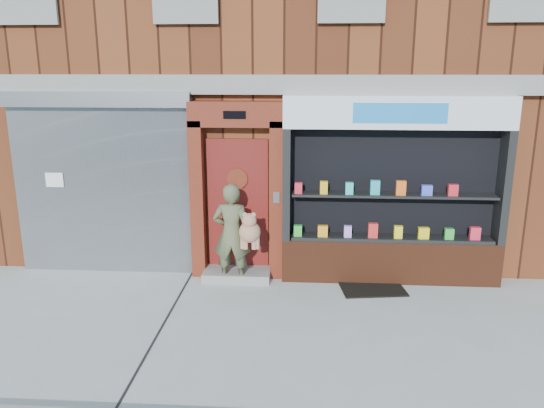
{
  "coord_description": "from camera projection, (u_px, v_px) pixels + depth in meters",
  "views": [
    {
      "loc": [
        0.37,
        -6.47,
        3.41
      ],
      "look_at": [
        -0.12,
        1.0,
        1.48
      ],
      "focal_mm": 35.0,
      "sensor_mm": 36.0,
      "label": 1
    }
  ],
  "objects": [
    {
      "name": "red_door_bay",
      "position": [
        237.0,
        191.0,
        8.61
      ],
      "size": [
        1.52,
        0.58,
        2.9
      ],
      "color": "#561B0E",
      "rests_on": "ground"
    },
    {
      "name": "pharmacy_bay",
      "position": [
        393.0,
        199.0,
        8.43
      ],
      "size": [
        3.5,
        0.41,
        3.0
      ],
      "color": "#5C2915",
      "rests_on": "ground"
    },
    {
      "name": "doormat",
      "position": [
        372.0,
        288.0,
        8.41
      ],
      "size": [
        1.08,
        0.82,
        0.02
      ],
      "primitive_type": "cube",
      "rotation": [
        0.0,
        0.0,
        0.14
      ],
      "color": "black",
      "rests_on": "ground"
    },
    {
      "name": "building",
      "position": [
        292.0,
        40.0,
        11.92
      ],
      "size": [
        12.0,
        8.16,
        8.0
      ],
      "color": "#4E2311",
      "rests_on": "ground"
    },
    {
      "name": "woman",
      "position": [
        234.0,
        233.0,
        8.44
      ],
      "size": [
        0.79,
        0.54,
        1.65
      ],
      "color": "#525739",
      "rests_on": "ground"
    },
    {
      "name": "shutter_bay",
      "position": [
        102.0,
        173.0,
        8.75
      ],
      "size": [
        3.1,
        0.3,
        3.04
      ],
      "color": "gray",
      "rests_on": "ground"
    },
    {
      "name": "ground",
      "position": [
        276.0,
        329.0,
        7.13
      ],
      "size": [
        80.0,
        80.0,
        0.0
      ],
      "primitive_type": "plane",
      "color": "#9E9E99",
      "rests_on": "ground"
    }
  ]
}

